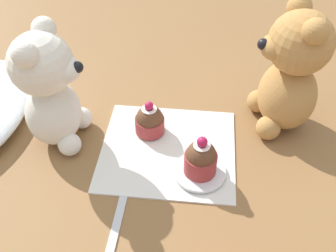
% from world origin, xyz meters
% --- Properties ---
extents(ground_plane, '(4.00, 4.00, 0.00)m').
position_xyz_m(ground_plane, '(0.00, 0.00, 0.00)').
color(ground_plane, olive).
extents(knitted_placemat, '(0.20, 0.22, 0.01)m').
position_xyz_m(knitted_placemat, '(0.00, 0.00, 0.00)').
color(knitted_placemat, silver).
rests_on(knitted_placemat, ground_plane).
extents(teddy_bear_cream, '(0.11, 0.11, 0.21)m').
position_xyz_m(teddy_bear_cream, '(0.01, 0.19, 0.10)').
color(teddy_bear_cream, silver).
rests_on(teddy_bear_cream, ground_plane).
extents(teddy_bear_tan, '(0.12, 0.12, 0.22)m').
position_xyz_m(teddy_bear_tan, '(0.09, -0.19, 0.11)').
color(teddy_bear_tan, '#B78447').
rests_on(teddy_bear_tan, ground_plane).
extents(cupcake_near_cream_bear, '(0.05, 0.05, 0.06)m').
position_xyz_m(cupcake_near_cream_bear, '(0.04, 0.04, 0.03)').
color(cupcake_near_cream_bear, '#993333').
rests_on(cupcake_near_cream_bear, knitted_placemat).
extents(saucer_plate, '(0.08, 0.08, 0.01)m').
position_xyz_m(saucer_plate, '(-0.05, -0.05, 0.01)').
color(saucer_plate, silver).
rests_on(saucer_plate, knitted_placemat).
extents(cupcake_near_tan_bear, '(0.05, 0.05, 0.07)m').
position_xyz_m(cupcake_near_tan_bear, '(-0.05, -0.05, 0.04)').
color(cupcake_near_tan_bear, '#993333').
rests_on(cupcake_near_tan_bear, saucer_plate).
extents(teaspoon, '(0.13, 0.01, 0.01)m').
position_xyz_m(teaspoon, '(-0.16, 0.06, 0.00)').
color(teaspoon, silver).
rests_on(teaspoon, ground_plane).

